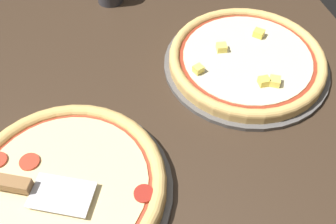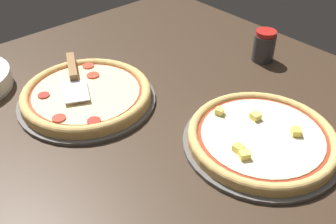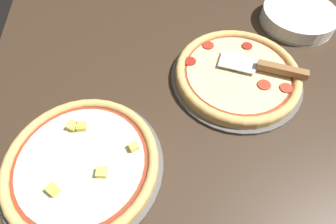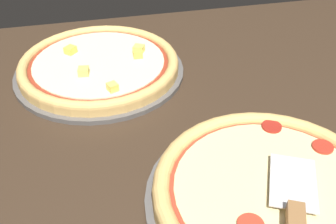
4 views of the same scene
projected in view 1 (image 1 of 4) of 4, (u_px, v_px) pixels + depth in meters
ground_plane at (128, 168)px, 74.82cm from camera, size 143.84×121.05×3.60cm
pizza_pan_front at (68, 191)px, 69.30cm from camera, size 37.37×37.37×1.00cm
pizza_front at (65, 185)px, 67.71cm from camera, size 35.13×35.13×3.18cm
pizza_pan_back at (246, 65)px, 89.39cm from camera, size 37.27×37.27×1.00cm
pizza_back at (247, 59)px, 87.91cm from camera, size 35.03×35.03×3.68cm
serving_spatula at (7, 183)px, 65.20cm from camera, size 14.37×23.34×2.00cm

